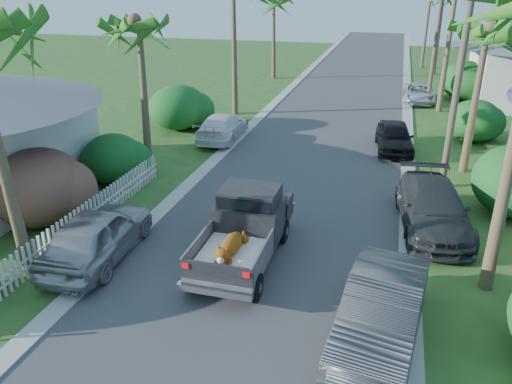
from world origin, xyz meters
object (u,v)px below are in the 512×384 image
(parked_car_rm, at_px, (433,208))
(parked_car_rf, at_px, (394,137))
(utility_pole_c, at_px, (437,32))
(parked_car_rn, at_px, (382,313))
(palm_l_b, at_px, (137,22))
(palm_r_b, at_px, (488,28))
(utility_pole_d, at_px, (428,16))
(parked_car_ln, at_px, (98,235))
(utility_pole_b, at_px, (460,71))
(parked_car_rd, at_px, (419,93))
(pickup_truck, at_px, (247,224))
(parked_car_lf, at_px, (222,127))

(parked_car_rm, height_order, parked_car_rf, parked_car_rm)
(parked_car_rm, height_order, utility_pole_c, utility_pole_c)
(parked_car_rn, relative_size, palm_l_b, 0.64)
(palm_r_b, xyz_separation_m, utility_pole_d, (-1.00, 28.00, -1.35))
(palm_r_b, height_order, utility_pole_d, utility_pole_d)
(palm_l_b, bearing_deg, parked_car_ln, -74.18)
(palm_l_b, xyz_separation_m, utility_pole_b, (12.40, 1.00, -1.55))
(parked_car_rm, distance_m, parked_car_rd, 19.28)
(parked_car_rf, height_order, parked_car_ln, parked_car_ln)
(parked_car_rn, distance_m, palm_r_b, 13.58)
(parked_car_rf, bearing_deg, pickup_truck, -115.79)
(parked_car_rm, height_order, parked_car_rd, parked_car_rm)
(parked_car_lf, bearing_deg, parked_car_rn, 119.63)
(parked_car_rm, bearing_deg, palm_r_b, 68.37)
(pickup_truck, relative_size, utility_pole_c, 0.57)
(parked_car_rf, xyz_separation_m, utility_pole_d, (2.00, 25.84, 3.91))
(parked_car_ln, relative_size, parked_car_lf, 1.00)
(parked_car_rd, relative_size, parked_car_ln, 0.93)
(pickup_truck, xyz_separation_m, utility_pole_d, (6.06, 37.21, 3.59))
(pickup_truck, height_order, utility_pole_b, utility_pole_b)
(pickup_truck, distance_m, parked_car_lf, 11.81)
(parked_car_rd, distance_m, utility_pole_d, 15.21)
(parked_car_lf, distance_m, utility_pole_b, 11.89)
(pickup_truck, bearing_deg, palm_r_b, 52.53)
(parked_car_rd, xyz_separation_m, utility_pole_b, (0.60, -15.34, 4.01))
(parked_car_ln, bearing_deg, parked_car_lf, -92.35)
(palm_r_b, height_order, utility_pole_c, utility_pole_c)
(parked_car_rm, relative_size, utility_pole_b, 0.57)
(parked_car_rf, height_order, utility_pole_c, utility_pole_c)
(pickup_truck, relative_size, palm_l_b, 0.69)
(parked_car_rm, bearing_deg, palm_l_b, 159.44)
(parked_car_rn, xyz_separation_m, parked_car_rd, (1.40, 25.53, -0.19))
(palm_r_b, bearing_deg, utility_pole_b, -116.57)
(pickup_truck, height_order, parked_car_lf, pickup_truck)
(parked_car_rf, distance_m, utility_pole_c, 11.70)
(palm_l_b, bearing_deg, utility_pole_d, 68.20)
(parked_car_rd, height_order, palm_r_b, palm_r_b)
(palm_r_b, bearing_deg, utility_pole_c, 94.40)
(pickup_truck, relative_size, utility_pole_b, 0.57)
(parked_car_rd, xyz_separation_m, utility_pole_d, (0.60, 14.66, 4.01))
(parked_car_rm, bearing_deg, pickup_truck, -155.67)
(parked_car_ln, height_order, palm_r_b, palm_r_b)
(parked_car_rd, distance_m, parked_car_lf, 15.35)
(parked_car_rd, relative_size, utility_pole_c, 0.47)
(palm_r_b, bearing_deg, pickup_truck, -127.47)
(parked_car_rn, bearing_deg, parked_car_rd, 94.28)
(pickup_truck, xyz_separation_m, utility_pole_b, (6.06, 7.21, 3.59))
(palm_r_b, distance_m, utility_pole_b, 2.61)
(parked_car_rf, distance_m, palm_r_b, 6.43)
(parked_car_rn, height_order, utility_pole_c, utility_pole_c)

